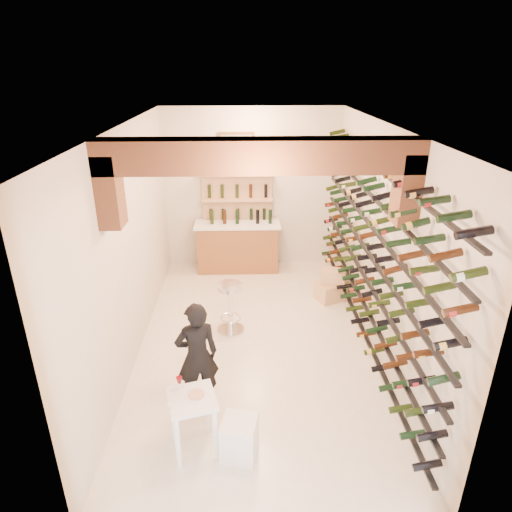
{
  "coord_description": "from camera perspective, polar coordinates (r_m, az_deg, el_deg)",
  "views": [
    {
      "loc": [
        -0.18,
        -5.76,
        3.91
      ],
      "look_at": [
        0.0,
        0.3,
        1.3
      ],
      "focal_mm": 31.32,
      "sensor_mm": 36.0,
      "label": 1
    }
  ],
  "objects": [
    {
      "name": "wine_rack",
      "position": [
        6.46,
        13.78,
        1.13
      ],
      "size": [
        0.32,
        5.7,
        2.56
      ],
      "color": "black",
      "rests_on": "ground"
    },
    {
      "name": "person",
      "position": [
        5.51,
        -7.53,
        -12.52
      ],
      "size": [
        0.6,
        0.48,
        1.42
      ],
      "primitive_type": "imported",
      "rotation": [
        0.0,
        0.0,
        3.44
      ],
      "color": "black",
      "rests_on": "ground"
    },
    {
      "name": "white_stool",
      "position": [
        5.17,
        -2.13,
        -22.17
      ],
      "size": [
        0.43,
        0.43,
        0.45
      ],
      "primitive_type": "cube",
      "rotation": [
        0.0,
        0.0,
        -0.21
      ],
      "color": "white",
      "rests_on": "ground"
    },
    {
      "name": "crate_lower",
      "position": [
        8.16,
        9.69,
        -4.42
      ],
      "size": [
        0.66,
        0.57,
        0.33
      ],
      "primitive_type": "cube",
      "rotation": [
        0.0,
        0.0,
        0.41
      ],
      "color": "tan",
      "rests_on": "ground"
    },
    {
      "name": "ground",
      "position": [
        6.97,
        0.08,
        -10.85
      ],
      "size": [
        6.0,
        6.0,
        0.0
      ],
      "primitive_type": "plane",
      "color": "silver",
      "rests_on": "ground"
    },
    {
      "name": "back_counter",
      "position": [
        9.07,
        -2.34,
        1.4
      ],
      "size": [
        1.7,
        0.62,
        1.29
      ],
      "color": "brown",
      "rests_on": "ground"
    },
    {
      "name": "crate_upper",
      "position": [
        8.03,
        9.83,
        -2.59
      ],
      "size": [
        0.49,
        0.41,
        0.25
      ],
      "primitive_type": "cube",
      "rotation": [
        0.0,
        0.0,
        -0.3
      ],
      "color": "tan",
      "rests_on": "crate_lower"
    },
    {
      "name": "room_shell",
      "position": [
        5.75,
        0.17,
        6.5
      ],
      "size": [
        3.52,
        6.02,
        3.21
      ],
      "color": "beige",
      "rests_on": "ground"
    },
    {
      "name": "back_shelving",
      "position": [
        9.08,
        -2.4,
        5.69
      ],
      "size": [
        1.4,
        0.31,
        2.73
      ],
      "color": "tan",
      "rests_on": "ground"
    },
    {
      "name": "tasting_table",
      "position": [
        5.03,
        -8.13,
        -18.53
      ],
      "size": [
        0.6,
        0.6,
        0.86
      ],
      "rotation": [
        0.0,
        0.0,
        0.27
      ],
      "color": "white",
      "rests_on": "ground"
    },
    {
      "name": "chrome_barstool",
      "position": [
        6.99,
        -3.29,
        -6.19
      ],
      "size": [
        0.43,
        0.43,
        0.83
      ],
      "rotation": [
        0.0,
        0.0,
        0.13
      ],
      "color": "silver",
      "rests_on": "ground"
    }
  ]
}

